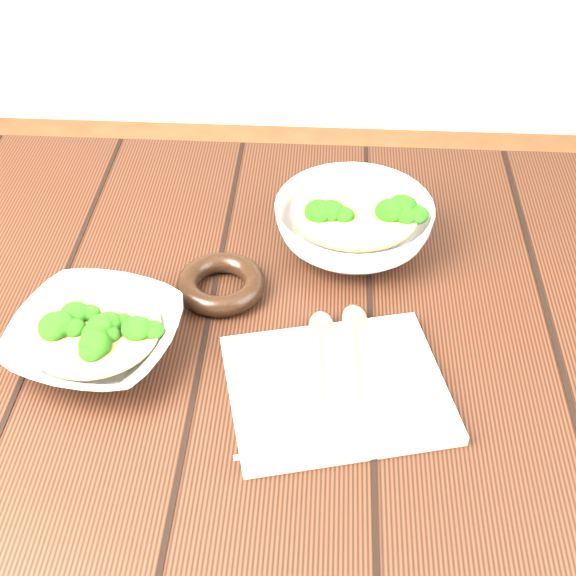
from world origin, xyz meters
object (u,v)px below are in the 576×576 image
at_px(table, 231,375).
at_px(trivet, 221,284).
at_px(soup_bowl_back, 353,224).
at_px(napkin, 337,388).
at_px(soup_bowl_front, 96,337).

xyz_separation_m(table, trivet, (-0.01, 0.03, 0.13)).
relative_size(soup_bowl_back, napkin, 0.90).
bearing_deg(trivet, table, -73.49).
bearing_deg(soup_bowl_back, trivet, -147.14).
bearing_deg(trivet, soup_bowl_front, -138.91).
height_order(soup_bowl_back, trivet, soup_bowl_back).
bearing_deg(soup_bowl_front, soup_bowl_back, 36.71).
bearing_deg(table, soup_bowl_front, -150.21).
bearing_deg(soup_bowl_back, soup_bowl_front, -143.29).
bearing_deg(table, trivet, 106.51).
height_order(table, soup_bowl_front, soup_bowl_front).
xyz_separation_m(soup_bowl_front, napkin, (0.28, -0.05, -0.02)).
relative_size(table, napkin, 5.03).
xyz_separation_m(soup_bowl_front, trivet, (0.13, 0.11, -0.01)).
bearing_deg(napkin, trivet, 119.15).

